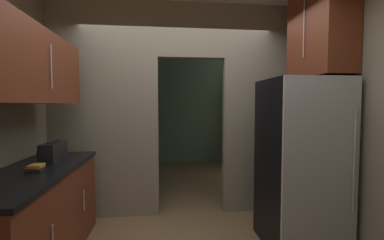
% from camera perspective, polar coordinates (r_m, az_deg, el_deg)
% --- Properties ---
extents(kitchen_partition, '(3.32, 0.12, 2.84)m').
position_cam_1_polar(kitchen_partition, '(3.58, -4.01, 3.61)').
color(kitchen_partition, gray).
rests_on(kitchen_partition, ground).
extents(adjoining_room_shell, '(3.32, 3.35, 2.84)m').
position_cam_1_polar(adjoining_room_shell, '(5.79, -4.48, 2.57)').
color(adjoining_room_shell, slate).
rests_on(adjoining_room_shell, ground).
extents(refrigerator, '(0.74, 0.77, 1.75)m').
position_cam_1_polar(refrigerator, '(3.03, 22.31, -8.60)').
color(refrigerator, black).
rests_on(refrigerator, ground).
extents(lower_cabinet_run, '(0.64, 1.83, 0.91)m').
position_cam_1_polar(lower_cabinet_run, '(2.88, -30.82, -18.10)').
color(lower_cabinet_run, maroon).
rests_on(lower_cabinet_run, ground).
extents(upper_cabinet_counterside, '(0.36, 1.65, 0.64)m').
position_cam_1_polar(upper_cabinet_counterside, '(2.72, -31.67, 9.83)').
color(upper_cabinet_counterside, maroon).
extents(upper_cabinet_fridgeside, '(0.36, 0.81, 1.04)m').
position_cam_1_polar(upper_cabinet_fridgeside, '(3.28, 25.86, 17.28)').
color(upper_cabinet_fridgeside, maroon).
extents(boombox, '(0.16, 0.39, 0.22)m').
position_cam_1_polar(boombox, '(3.07, -27.73, -6.07)').
color(boombox, black).
rests_on(boombox, lower_cabinet_run).
extents(book_stack, '(0.15, 0.14, 0.06)m').
position_cam_1_polar(book_stack, '(2.67, -30.68, -8.94)').
color(book_stack, black).
rests_on(book_stack, lower_cabinet_run).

